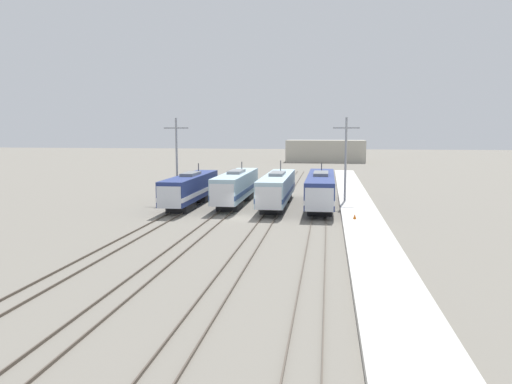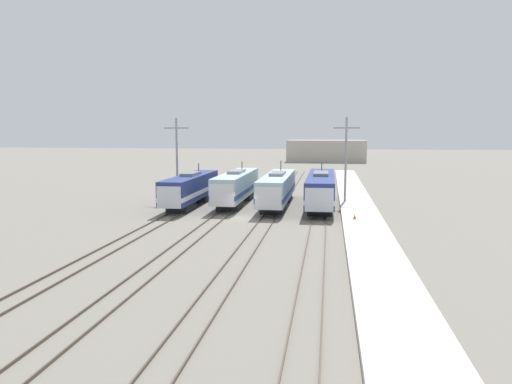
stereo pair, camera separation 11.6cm
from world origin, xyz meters
TOP-DOWN VIEW (x-y plane):
  - ground_plane at (0.00, 0.00)m, footprint 400.00×400.00m
  - rail_pair_far_left at (-7.74, 0.00)m, footprint 1.50×120.00m
  - rail_pair_center_left at (-2.58, 0.00)m, footprint 1.51×120.00m
  - rail_pair_center_right at (2.58, 0.00)m, footprint 1.51×120.00m
  - rail_pair_far_right at (7.74, 0.00)m, footprint 1.50×120.00m
  - locomotive_far_left at (-7.74, 7.08)m, footprint 2.86×16.93m
  - locomotive_center_left at (-2.58, 9.27)m, footprint 2.93×17.54m
  - locomotive_center_right at (2.58, 8.31)m, footprint 3.01×18.47m
  - locomotive_far_right at (7.74, 8.64)m, footprint 3.14×19.95m
  - catenary_tower_left at (-10.57, 11.17)m, footprint 3.18×0.26m
  - catenary_tower_right at (10.65, 11.17)m, footprint 3.18×0.26m
  - platform at (12.01, 0.00)m, footprint 4.00×120.00m
  - traffic_cone at (11.21, -1.45)m, footprint 0.33×0.33m
  - depot_building at (7.73, 97.28)m, footprint 22.60×10.43m

SIDE VIEW (x-z plane):
  - ground_plane at x=0.00m, z-range 0.00..0.00m
  - rail_pair_far_left at x=-7.74m, z-range 0.00..0.15m
  - rail_pair_center_left at x=-2.58m, z-range 0.00..0.15m
  - rail_pair_center_right at x=2.58m, z-range 0.00..0.15m
  - rail_pair_far_right at x=7.74m, z-range 0.00..0.15m
  - platform at x=12.01m, z-range 0.00..0.43m
  - traffic_cone at x=11.21m, z-range 0.43..0.91m
  - locomotive_far_left at x=-7.74m, z-range -0.37..4.52m
  - locomotive_center_right at x=2.58m, z-range -0.50..4.72m
  - locomotive_far_right at x=7.74m, z-range -0.33..4.59m
  - locomotive_center_left at x=-2.58m, z-range -0.35..4.65m
  - depot_building at x=7.73m, z-range 0.00..6.28m
  - catenary_tower_left at x=-10.57m, z-range 0.40..11.00m
  - catenary_tower_right at x=10.65m, z-range 0.40..11.00m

